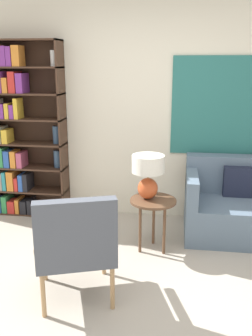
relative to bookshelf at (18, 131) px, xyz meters
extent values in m
plane|color=#B2A899|center=(1.49, -1.84, -1.06)|extent=(14.00, 14.00, 0.00)
cube|color=silver|center=(1.49, 0.19, 0.29)|extent=(6.40, 0.06, 2.70)
cube|color=#286B66|center=(2.33, 0.14, 0.32)|extent=(0.97, 0.02, 1.12)
cube|color=#422B1E|center=(0.57, 0.01, 0.00)|extent=(0.02, 0.30, 2.12)
cube|color=#422B1E|center=(0.11, 0.01, 1.05)|extent=(0.93, 0.30, 0.02)
cube|color=#422B1E|center=(0.11, 0.01, -1.05)|extent=(0.93, 0.30, 0.02)
cube|color=#422B1E|center=(0.11, 0.15, 0.00)|extent=(0.93, 0.01, 2.12)
cube|color=#422B1E|center=(0.11, 0.01, -0.75)|extent=(0.93, 0.30, 0.02)
cube|color=#2D56A8|center=(-0.29, -0.05, -0.94)|extent=(0.08, 0.17, 0.19)
cube|color=#338C4C|center=(-0.21, -0.01, -0.93)|extent=(0.07, 0.25, 0.22)
cube|color=red|center=(-0.12, -0.05, -0.96)|extent=(0.09, 0.17, 0.16)
cube|color=orange|center=(-0.04, -0.02, -0.95)|extent=(0.05, 0.22, 0.18)
cube|color=black|center=(0.04, -0.05, -0.95)|extent=(0.08, 0.18, 0.16)
cube|color=black|center=(0.12, -0.03, -0.95)|extent=(0.05, 0.21, 0.18)
cube|color=#422B1E|center=(0.11, 0.01, -0.45)|extent=(0.93, 0.30, 0.02)
cube|color=gray|center=(-0.24, -0.03, -0.62)|extent=(0.07, 0.21, 0.23)
cube|color=teal|center=(-0.18, -0.02, -0.62)|extent=(0.04, 0.23, 0.24)
cube|color=orange|center=(-0.10, -0.01, -0.61)|extent=(0.08, 0.25, 0.24)
cube|color=red|center=(-0.03, -0.03, -0.65)|extent=(0.05, 0.21, 0.17)
cube|color=#2D56A8|center=(0.03, -0.02, -0.63)|extent=(0.05, 0.24, 0.21)
cube|color=black|center=(0.09, -0.01, -0.63)|extent=(0.06, 0.24, 0.22)
cube|color=#422B1E|center=(0.11, 0.01, -0.15)|extent=(0.93, 0.30, 0.02)
cube|color=#338C4C|center=(-0.20, -0.03, -0.32)|extent=(0.06, 0.22, 0.24)
cube|color=#2D56A8|center=(-0.12, -0.04, -0.33)|extent=(0.07, 0.19, 0.21)
cube|color=orange|center=(-0.04, -0.04, -0.33)|extent=(0.07, 0.18, 0.21)
cube|color=#B24C6B|center=(0.04, -0.02, -0.34)|extent=(0.06, 0.22, 0.19)
cylinder|color=#334C6B|center=(0.49, 0.01, -0.33)|extent=(0.10, 0.10, 0.21)
cube|color=#422B1E|center=(0.11, 0.01, 0.15)|extent=(0.93, 0.30, 0.02)
cube|color=gray|center=(-0.21, -0.01, -0.04)|extent=(0.08, 0.24, 0.20)
cube|color=gold|center=(-0.12, -0.03, -0.05)|extent=(0.07, 0.21, 0.17)
cylinder|color=#334C6B|center=(0.49, 0.01, -0.03)|extent=(0.10, 0.10, 0.21)
cube|color=#422B1E|center=(0.11, 0.01, 0.45)|extent=(0.93, 0.30, 0.02)
cube|color=#7A338C|center=(-0.14, -0.03, 0.25)|extent=(0.07, 0.21, 0.17)
cube|color=gold|center=(-0.07, -0.01, 0.25)|extent=(0.05, 0.24, 0.18)
cube|color=#7A338C|center=(-0.01, -0.01, 0.24)|extent=(0.05, 0.25, 0.16)
cube|color=gold|center=(0.05, -0.04, 0.28)|extent=(0.05, 0.18, 0.24)
cube|color=#422B1E|center=(0.11, 0.01, 0.75)|extent=(0.93, 0.30, 0.02)
cube|color=#7A338C|center=(-0.15, -0.01, 0.58)|extent=(0.08, 0.24, 0.25)
cube|color=orange|center=(-0.06, -0.03, 0.55)|extent=(0.06, 0.20, 0.17)
cube|color=red|center=(0.02, -0.01, 0.58)|extent=(0.08, 0.25, 0.24)
cube|color=#7A338C|center=(0.11, -0.02, 0.57)|extent=(0.08, 0.22, 0.23)
cube|color=#7A338C|center=(-0.07, -0.05, 0.87)|extent=(0.09, 0.17, 0.22)
cube|color=#7A338C|center=(0.01, -0.04, 0.87)|extent=(0.06, 0.19, 0.22)
cube|color=orange|center=(0.09, -0.04, 0.88)|extent=(0.09, 0.18, 0.23)
cylinder|color=white|center=(0.50, 0.01, 0.85)|extent=(0.08, 0.08, 0.18)
cylinder|color=tan|center=(1.31, -1.29, -0.87)|extent=(0.04, 0.04, 0.37)
cylinder|color=tan|center=(0.81, -1.46, -0.87)|extent=(0.04, 0.04, 0.37)
cylinder|color=tan|center=(1.47, -1.78, -0.87)|extent=(0.04, 0.04, 0.37)
cylinder|color=tan|center=(0.98, -1.95, -0.87)|extent=(0.04, 0.04, 0.37)
cube|color=#4C515B|center=(1.14, -1.62, -0.65)|extent=(0.76, 0.76, 0.08)
cube|color=#4C515B|center=(1.22, -1.85, -0.37)|extent=(0.60, 0.29, 0.47)
cube|color=tan|center=(1.41, -1.53, -0.51)|extent=(0.22, 0.52, 0.04)
cube|color=tan|center=(0.88, -1.71, -0.51)|extent=(0.22, 0.52, 0.04)
cube|color=slate|center=(2.10, -0.31, -0.50)|extent=(0.12, 0.83, 0.30)
cube|color=#1E2338|center=(2.64, -0.14, -0.48)|extent=(0.36, 0.12, 0.34)
cylinder|color=brown|center=(1.71, -0.77, -0.52)|extent=(0.46, 0.46, 0.02)
cylinder|color=brown|center=(1.71, -0.64, -0.79)|extent=(0.03, 0.03, 0.52)
cylinder|color=brown|center=(1.59, -0.84, -0.79)|extent=(0.03, 0.03, 0.52)
cylinder|color=brown|center=(1.83, -0.84, -0.79)|extent=(0.03, 0.03, 0.52)
ellipsoid|color=#C65128|center=(1.65, -0.75, -0.40)|extent=(0.20, 0.20, 0.21)
cylinder|color=tan|center=(1.65, -0.75, -0.26)|extent=(0.02, 0.02, 0.06)
cylinder|color=white|center=(1.65, -0.75, -0.15)|extent=(0.32, 0.32, 0.17)
camera|label=1|loc=(1.93, -4.27, 0.81)|focal=40.00mm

